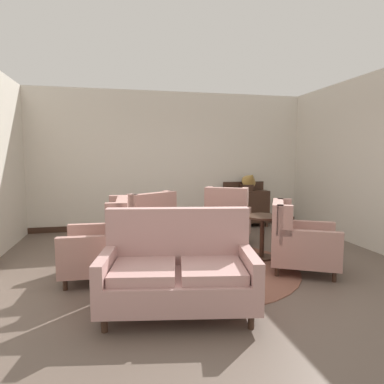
% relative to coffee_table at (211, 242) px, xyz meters
% --- Properties ---
extents(ground, '(8.79, 8.79, 0.00)m').
position_rel_coffee_table_xyz_m(ground, '(-0.16, -0.40, -0.35)').
color(ground, brown).
extents(wall_back, '(6.26, 0.08, 2.99)m').
position_rel_coffee_table_xyz_m(wall_back, '(-0.16, 2.74, 1.15)').
color(wall_back, silver).
rests_on(wall_back, ground).
extents(wall_right, '(0.08, 4.40, 2.99)m').
position_rel_coffee_table_xyz_m(wall_right, '(2.89, 0.54, 1.15)').
color(wall_right, silver).
rests_on(wall_right, ground).
extents(baseboard_back, '(6.10, 0.03, 0.12)m').
position_rel_coffee_table_xyz_m(baseboard_back, '(-0.16, 2.68, -0.29)').
color(baseboard_back, '#382319').
rests_on(baseboard_back, ground).
extents(area_rug, '(2.72, 2.72, 0.01)m').
position_rel_coffee_table_xyz_m(area_rug, '(-0.16, -0.10, -0.34)').
color(area_rug, brown).
rests_on(area_rug, ground).
extents(coffee_table, '(0.76, 0.76, 0.44)m').
position_rel_coffee_table_xyz_m(coffee_table, '(0.00, 0.00, 0.00)').
color(coffee_table, '#382319').
rests_on(coffee_table, ground).
extents(porcelain_vase, '(0.16, 0.16, 0.33)m').
position_rel_coffee_table_xyz_m(porcelain_vase, '(-0.01, -0.04, 0.22)').
color(porcelain_vase, '#4C7A66').
rests_on(porcelain_vase, coffee_table).
extents(settee, '(1.66, 1.08, 1.03)m').
position_rel_coffee_table_xyz_m(settee, '(-0.72, -1.32, 0.07)').
color(settee, tan).
rests_on(settee, ground).
extents(armchair_back_corner, '(1.01, 1.03, 1.06)m').
position_rel_coffee_table_xyz_m(armchair_back_corner, '(0.58, 0.96, 0.11)').
color(armchair_back_corner, tan).
rests_on(armchair_back_corner, ground).
extents(armchair_near_window, '(1.16, 1.16, 1.00)m').
position_rel_coffee_table_xyz_m(armchair_near_window, '(-0.89, 0.99, 0.08)').
color(armchair_near_window, tan).
rests_on(armchair_near_window, ground).
extents(armchair_far_left, '(1.12, 1.07, 0.97)m').
position_rel_coffee_table_xyz_m(armchair_far_left, '(1.11, -0.51, 0.07)').
color(armchair_far_left, tan).
rests_on(armchair_far_left, ground).
extents(armchair_foreground_right, '(0.86, 0.88, 1.04)m').
position_rel_coffee_table_xyz_m(armchair_foreground_right, '(-1.52, -0.20, 0.09)').
color(armchair_foreground_right, tan).
rests_on(armchair_foreground_right, ground).
extents(side_table, '(0.54, 0.54, 0.68)m').
position_rel_coffee_table_xyz_m(side_table, '(0.85, 0.11, 0.07)').
color(side_table, '#382319').
rests_on(side_table, ground).
extents(sideboard, '(0.98, 0.41, 1.01)m').
position_rel_coffee_table_xyz_m(sideboard, '(1.50, 2.44, 0.12)').
color(sideboard, '#382319').
rests_on(sideboard, ground).
extents(gramophone, '(0.35, 0.43, 0.50)m').
position_rel_coffee_table_xyz_m(gramophone, '(1.55, 2.36, 0.71)').
color(gramophone, '#382319').
rests_on(gramophone, sideboard).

